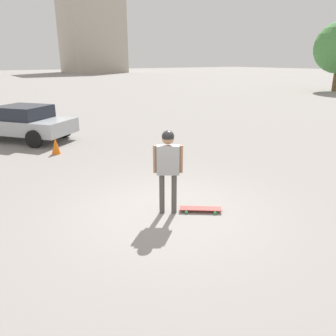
# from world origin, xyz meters

# --- Properties ---
(ground_plane) EXTENTS (220.00, 220.00, 0.00)m
(ground_plane) POSITION_xyz_m (0.00, 0.00, 0.00)
(ground_plane) COLOR gray
(person) EXTENTS (0.42, 0.52, 1.80)m
(person) POSITION_xyz_m (0.00, 0.00, 1.17)
(person) COLOR #4C4742
(person) RESTS_ON ground_plane
(skateboard) EXTENTS (0.70, 0.85, 0.08)m
(skateboard) POSITION_xyz_m (0.34, 0.62, 0.07)
(skateboard) COLOR #A5332D
(skateboard) RESTS_ON ground_plane
(car_parked_near) EXTENTS (4.30, 3.91, 1.39)m
(car_parked_near) POSITION_xyz_m (-8.83, -1.16, 0.73)
(car_parked_near) COLOR #ADB2B7
(car_parked_near) RESTS_ON ground_plane
(building_block_distant) EXTENTS (13.43, 13.20, 20.94)m
(building_block_distant) POSITION_xyz_m (-78.77, 29.23, 10.47)
(building_block_distant) COLOR #B2A899
(building_block_distant) RESTS_ON ground_plane
(traffic_cone) EXTENTS (0.30, 0.30, 0.58)m
(traffic_cone) POSITION_xyz_m (-6.00, -0.70, 0.29)
(traffic_cone) COLOR orange
(traffic_cone) RESTS_ON ground_plane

